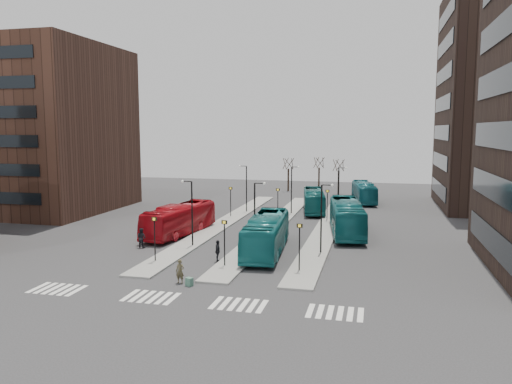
% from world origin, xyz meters
% --- Properties ---
extents(ground, '(160.00, 160.00, 0.00)m').
position_xyz_m(ground, '(0.00, 0.00, 0.00)').
color(ground, '#2B2B2D').
rests_on(ground, ground).
extents(island_left, '(2.50, 45.00, 0.15)m').
position_xyz_m(island_left, '(-4.00, 30.00, 0.07)').
color(island_left, gray).
rests_on(island_left, ground).
extents(island_mid, '(2.50, 45.00, 0.15)m').
position_xyz_m(island_mid, '(2.00, 30.00, 0.07)').
color(island_mid, gray).
rests_on(island_mid, ground).
extents(island_right, '(2.50, 45.00, 0.15)m').
position_xyz_m(island_right, '(8.00, 30.00, 0.07)').
color(island_right, gray).
rests_on(island_right, ground).
extents(suitcase, '(0.58, 0.52, 0.59)m').
position_xyz_m(suitcase, '(0.60, 6.80, 0.30)').
color(suitcase, navy).
rests_on(suitcase, ground).
extents(red_bus, '(4.17, 11.77, 3.21)m').
position_xyz_m(red_bus, '(-6.63, 22.79, 1.60)').
color(red_bus, '#AB0D16').
rests_on(red_bus, ground).
extents(teal_bus_a, '(3.79, 12.35, 3.39)m').
position_xyz_m(teal_bus_a, '(3.83, 17.40, 1.69)').
color(teal_bus_a, '#166D70').
rests_on(teal_bus_a, ground).
extents(teal_bus_b, '(4.19, 11.11, 3.02)m').
position_xyz_m(teal_bus_b, '(5.23, 40.52, 1.51)').
color(teal_bus_b, '#125C5D').
rests_on(teal_bus_b, ground).
extents(teal_bus_c, '(4.61, 12.99, 3.54)m').
position_xyz_m(teal_bus_c, '(10.29, 27.29, 1.77)').
color(teal_bus_c, '#146368').
rests_on(teal_bus_c, ground).
extents(teal_bus_d, '(4.19, 11.26, 3.06)m').
position_xyz_m(teal_bus_d, '(11.47, 51.08, 1.53)').
color(teal_bus_d, '#16636F').
rests_on(teal_bus_d, ground).
extents(traveller, '(0.64, 0.42, 1.73)m').
position_xyz_m(traveller, '(-0.26, 7.24, 0.87)').
color(traveller, '#4B442D').
rests_on(traveller, ground).
extents(commuter_a, '(1.07, 0.93, 1.87)m').
position_xyz_m(commuter_a, '(-7.88, 16.52, 0.93)').
color(commuter_a, black).
rests_on(commuter_a, ground).
extents(commuter_b, '(0.80, 1.17, 1.84)m').
position_xyz_m(commuter_b, '(0.58, 13.38, 0.92)').
color(commuter_b, black).
rests_on(commuter_b, ground).
extents(commuter_c, '(0.57, 0.97, 1.48)m').
position_xyz_m(commuter_c, '(1.98, 18.44, 0.74)').
color(commuter_c, black).
rests_on(commuter_c, ground).
extents(crosswalk_stripes, '(22.35, 2.40, 0.01)m').
position_xyz_m(crosswalk_stripes, '(1.75, 4.00, 0.01)').
color(crosswalk_stripes, silver).
rests_on(crosswalk_stripes, ground).
extents(office_block, '(25.00, 20.12, 22.00)m').
position_xyz_m(office_block, '(-34.00, 33.98, 11.00)').
color(office_block, '#452A20').
rests_on(office_block, ground).
extents(sign_poles, '(12.45, 22.12, 3.65)m').
position_xyz_m(sign_poles, '(1.60, 23.00, 2.41)').
color(sign_poles, black).
rests_on(sign_poles, ground).
extents(lamp_posts, '(14.04, 20.24, 6.12)m').
position_xyz_m(lamp_posts, '(2.64, 28.00, 3.58)').
color(lamp_posts, black).
rests_on(lamp_posts, ground).
extents(bare_trees, '(10.97, 8.14, 5.90)m').
position_xyz_m(bare_trees, '(2.67, 62.67, 2.72)').
color(bare_trees, black).
rests_on(bare_trees, ground).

